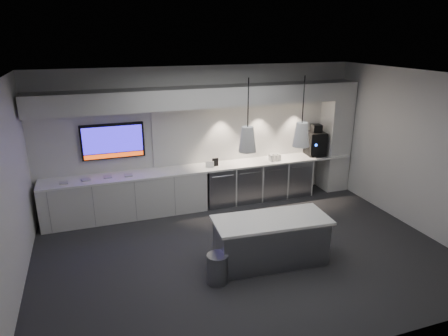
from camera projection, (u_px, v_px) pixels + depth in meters
name	position (u px, v px, depth m)	size (l,w,h in m)	color
floor	(244.00, 253.00, 6.94)	(7.00, 7.00, 0.00)	#28282B
ceiling	(247.00, 77.00, 5.99)	(7.00, 7.00, 0.00)	black
wall_back	(203.00, 136.00, 8.70)	(7.00, 7.00, 0.00)	silver
wall_front	(334.00, 244.00, 4.23)	(7.00, 7.00, 0.00)	silver
wall_left	(5.00, 199.00, 5.38)	(7.00, 7.00, 0.00)	silver
wall_right	(417.00, 152.00, 7.55)	(7.00, 7.00, 0.00)	silver
back_counter	(207.00, 167.00, 8.61)	(6.80, 0.65, 0.04)	white
left_base_cabinets	(126.00, 197.00, 8.21)	(3.30, 0.63, 0.86)	silver
fridge_unit_a	(218.00, 186.00, 8.83)	(0.60, 0.61, 0.85)	gray
fridge_unit_b	(245.00, 182.00, 9.03)	(0.60, 0.61, 0.85)	gray
fridge_unit_c	(270.00, 179.00, 9.22)	(0.60, 0.61, 0.85)	gray
fridge_unit_d	(294.00, 176.00, 9.42)	(0.60, 0.61, 0.85)	gray
backsplash	(254.00, 130.00, 9.04)	(4.60, 0.03, 1.30)	silver
soffit	(206.00, 97.00, 8.15)	(6.90, 0.60, 0.40)	silver
column	(335.00, 136.00, 9.49)	(0.55, 0.55, 2.60)	silver
wall_tv	(113.00, 141.00, 8.05)	(1.25, 0.07, 0.72)	black
island	(271.00, 240.00, 6.54)	(1.92, 0.93, 0.79)	gray
bin	(218.00, 268.00, 6.06)	(0.33, 0.33, 0.47)	gray
coffee_machine	(315.00, 142.00, 9.36)	(0.45, 0.60, 0.73)	black
sign_black	(215.00, 162.00, 8.60)	(0.14, 0.02, 0.18)	black
sign_white	(210.00, 164.00, 8.52)	(0.18, 0.02, 0.14)	white
cup_cluster	(275.00, 157.00, 8.99)	(0.27, 0.17, 0.15)	silver
tray_a	(64.00, 183.00, 7.63)	(0.16, 0.16, 0.03)	#B5B5B5
tray_b	(86.00, 180.00, 7.79)	(0.16, 0.16, 0.03)	#B5B5B5
tray_c	(108.00, 177.00, 7.95)	(0.16, 0.16, 0.03)	#B5B5B5
tray_d	(128.00, 175.00, 8.04)	(0.16, 0.16, 0.03)	#B5B5B5
pendant_left	(247.00, 139.00, 5.84)	(0.26, 0.26, 1.07)	silver
pendant_right	(301.00, 134.00, 6.12)	(0.26, 0.26, 1.07)	silver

